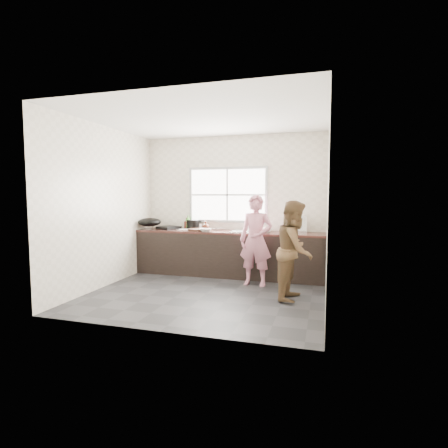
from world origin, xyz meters
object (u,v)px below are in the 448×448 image
(person_side, at_px, (295,250))
(bottle_brown_tall, at_px, (186,224))
(black_pot, at_px, (193,224))
(bowl_held, at_px, (261,231))
(pot_lid_right, at_px, (182,229))
(cutting_board, at_px, (198,230))
(glass_jar, at_px, (200,226))
(burner, at_px, (169,228))
(bowl_mince, at_px, (205,230))
(wok, at_px, (150,222))
(dish_rack, at_px, (295,224))
(bottle_green, at_px, (188,222))
(pot_lid_left, at_px, (174,229))
(plate_food, at_px, (184,229))
(bowl_crabs, at_px, (265,231))
(woman, at_px, (256,243))
(bottle_brown_short, at_px, (206,226))

(person_side, relative_size, bottle_brown_tall, 7.27)
(bottle_brown_tall, bearing_deg, black_pot, -13.34)
(bowl_held, bearing_deg, bottle_brown_tall, 169.16)
(bottle_brown_tall, distance_m, pot_lid_right, 0.26)
(black_pot, distance_m, pot_lid_right, 0.28)
(cutting_board, relative_size, glass_jar, 3.62)
(person_side, bearing_deg, burner, 72.48)
(bowl_mince, distance_m, bowl_held, 1.03)
(pot_lid_right, bearing_deg, wok, -171.71)
(cutting_board, xyz_separation_m, pot_lid_right, (-0.35, 0.05, -0.01))
(bowl_mince, height_order, dish_rack, dish_rack)
(bowl_mince, distance_m, burner, 0.92)
(bottle_brown_tall, xyz_separation_m, glass_jar, (0.29, 0.00, -0.05))
(burner, bearing_deg, bottle_green, 25.74)
(bowl_held, bearing_deg, bowl_mince, -172.46)
(cutting_board, xyz_separation_m, bottle_brown_tall, (-0.36, 0.30, 0.08))
(bottle_green, distance_m, dish_rack, 2.15)
(cutting_board, xyz_separation_m, pot_lid_left, (-0.58, 0.18, -0.01))
(person_side, bearing_deg, wok, 77.91)
(pot_lid_left, bearing_deg, bottle_brown_tall, 26.92)
(plate_food, height_order, pot_lid_left, plate_food)
(bowl_crabs, height_order, bottle_green, bottle_green)
(black_pot, distance_m, bottle_brown_tall, 0.16)
(bottle_green, bearing_deg, person_side, -31.77)
(bowl_mince, relative_size, bottle_brown_tall, 1.18)
(cutting_board, bearing_deg, pot_lid_right, 171.78)
(burner, bearing_deg, dish_rack, 3.02)
(bowl_mince, distance_m, pot_lid_left, 0.85)
(black_pot, relative_size, bottle_green, 0.94)
(person_side, height_order, pot_lid_left, person_side)
(woman, height_order, person_side, person_side)
(bottle_brown_tall, height_order, pot_lid_right, bottle_brown_tall)
(bottle_brown_short, height_order, pot_lid_right, bottle_brown_short)
(bowl_held, xyz_separation_m, black_pot, (-1.43, 0.27, 0.06))
(bottle_brown_tall, bearing_deg, bowl_crabs, -9.26)
(person_side, relative_size, plate_food, 7.08)
(glass_jar, relative_size, dish_rack, 0.25)
(cutting_board, distance_m, bowl_crabs, 1.30)
(bowl_held, xyz_separation_m, bottle_green, (-1.56, 0.30, 0.11))
(plate_food, xyz_separation_m, bottle_green, (-0.02, 0.26, 0.13))
(burner, height_order, dish_rack, dish_rack)
(bowl_crabs, height_order, pot_lid_right, bowl_crabs)
(bottle_green, height_order, bottle_brown_short, bottle_green)
(bowl_mince, bearing_deg, pot_lid_right, 161.00)
(woman, xyz_separation_m, burner, (-1.92, 0.61, 0.16))
(glass_jar, xyz_separation_m, burner, (-0.61, -0.17, -0.02))
(bowl_mince, relative_size, pot_lid_left, 0.91)
(plate_food, xyz_separation_m, bottle_brown_tall, (-0.06, 0.26, 0.09))
(cutting_board, bearing_deg, person_side, -29.66)
(cutting_board, bearing_deg, glass_jar, 103.35)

